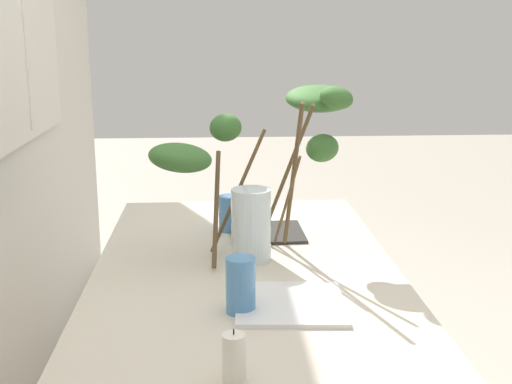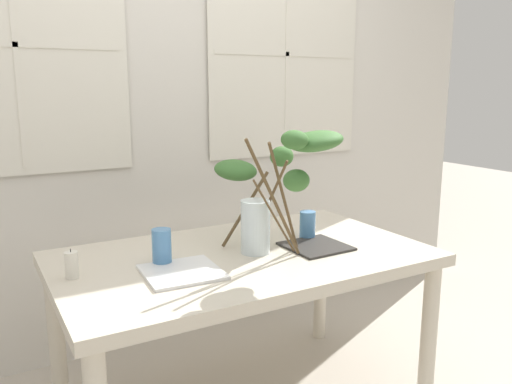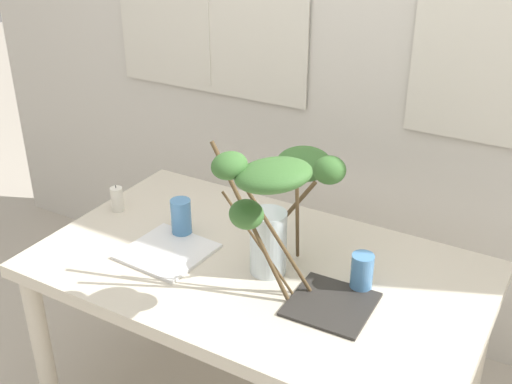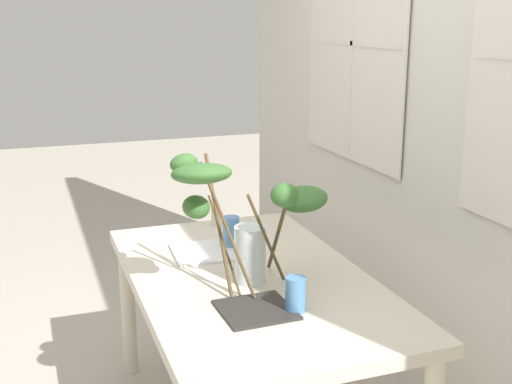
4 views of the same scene
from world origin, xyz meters
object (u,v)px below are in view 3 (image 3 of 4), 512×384
plate_square_right (331,304)px  drinking_glass_blue_left (181,218)px  drinking_glass_blue_right (362,272)px  plate_square_left (168,251)px  vase_with_branches (280,199)px  pillar_candle (117,199)px  dining_table (258,284)px

plate_square_right → drinking_glass_blue_left: bearing=169.9°
drinking_glass_blue_right → plate_square_left: bearing=-168.0°
vase_with_branches → pillar_candle: size_ratio=6.18×
vase_with_branches → drinking_glass_blue_right: bearing=19.1°
dining_table → plate_square_right: bearing=-15.7°
dining_table → vase_with_branches: bearing=-24.0°
plate_square_left → plate_square_right: size_ratio=1.11×
vase_with_branches → plate_square_right: 0.37m
pillar_candle → plate_square_right: bearing=-8.2°
drinking_glass_blue_left → plate_square_left: drinking_glass_blue_left is taller
vase_with_branches → drinking_glass_blue_right: vase_with_branches is taller
drinking_glass_blue_right → plate_square_right: 0.15m
vase_with_branches → plate_square_left: (-0.42, -0.05, -0.30)m
vase_with_branches → drinking_glass_blue_left: vase_with_branches is taller
drinking_glass_blue_right → pillar_candle: size_ratio=1.14×
plate_square_right → pillar_candle: (-0.99, 0.14, 0.04)m
pillar_candle → vase_with_branches: bearing=-7.4°
vase_with_branches → drinking_glass_blue_left: size_ratio=4.76×
plate_square_left → pillar_candle: size_ratio=2.51×
dining_table → pillar_candle: bearing=175.4°
drinking_glass_blue_right → plate_square_left: size_ratio=0.46×
dining_table → plate_square_left: bearing=-162.2°
dining_table → vase_with_branches: 0.40m
plate_square_left → drinking_glass_blue_right: bearing=12.0°
drinking_glass_blue_right → pillar_candle: drinking_glass_blue_right is taller
plate_square_left → drinking_glass_blue_left: bearing=103.2°
drinking_glass_blue_right → plate_square_right: drinking_glass_blue_right is taller
drinking_glass_blue_left → pillar_candle: size_ratio=1.30×
dining_table → plate_square_left: 0.34m
vase_with_branches → plate_square_left: bearing=-172.6°
plate_square_right → pillar_candle: size_ratio=2.26×
vase_with_branches → pillar_candle: bearing=172.6°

